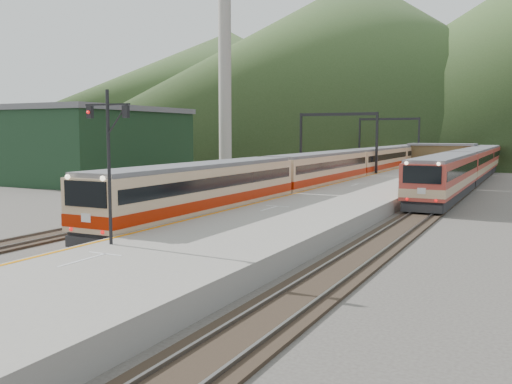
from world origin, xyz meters
The scene contains 16 objects.
track_main centered at (0.00, 40.00, 0.07)m, with size 2.60×200.00×0.23m.
track_far centered at (-5.00, 40.00, 0.07)m, with size 2.60×200.00×0.23m.
track_second centered at (11.50, 40.00, 0.07)m, with size 2.60×200.00×0.23m.
platform centered at (5.60, 38.00, 0.50)m, with size 8.00×100.00×1.00m, color gray.
gantry_near centered at (-2.85, 55.00, 5.59)m, with size 9.55×0.25×8.00m.
gantry_far centered at (-2.85, 80.00, 5.59)m, with size 9.55×0.25×8.00m.
warehouse centered at (-28.00, 42.00, 4.32)m, with size 14.50×20.50×8.60m.
smokestack centered at (-22.00, 62.00, 15.00)m, with size 1.80×1.80×30.00m, color #9E998E.
station_shed centered at (5.60, 78.00, 2.57)m, with size 9.40×4.40×3.10m.
hill_a centered at (-40.00, 190.00, 30.00)m, with size 180.00×180.00×60.00m, color #334C22.
hill_d centered at (-120.00, 240.00, 27.50)m, with size 200.00×200.00×55.00m, color #334C22.
main_train centered at (0.00, 51.95, 2.09)m, with size 3.04×83.31×3.71m.
second_train centered at (11.50, 61.39, 2.12)m, with size 3.10×63.45×3.78m.
signal_mast centered at (2.72, 8.81, 4.90)m, with size 2.20×0.27×6.36m.
short_signal_b centered at (-3.39, 33.47, 1.46)m, with size 0.25×0.21×2.27m.
short_signal_c centered at (-6.90, 20.61, 1.46)m, with size 0.22×0.16×2.27m.
Camera 1 is at (18.53, -9.38, 5.60)m, focal length 40.00 mm.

